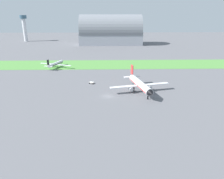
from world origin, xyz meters
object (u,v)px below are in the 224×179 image
airplane_taxiing_turboprop (55,64)px  baggage_cart_near_gate (92,83)px  airplane_midfield_jet (140,84)px  control_tower (24,26)px

airplane_taxiing_turboprop → baggage_cart_near_gate: 43.97m
airplane_midfield_jet → control_tower: (-116.08, 181.23, 14.99)m
baggage_cart_near_gate → airplane_midfield_jet: bearing=-178.1°
airplane_midfield_jet → control_tower: 215.74m
airplane_taxiing_turboprop → airplane_midfield_jet: bearing=-113.1°
airplane_midfield_jet → baggage_cart_near_gate: (-23.66, 12.71, -3.13)m
airplane_midfield_jet → baggage_cart_near_gate: airplane_midfield_jet is taller
airplane_taxiing_turboprop → baggage_cart_near_gate: airplane_taxiing_turboprop is taller
airplane_taxiing_turboprop → baggage_cart_near_gate: size_ratio=7.67×
airplane_midfield_jet → baggage_cart_near_gate: bearing=-131.2°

